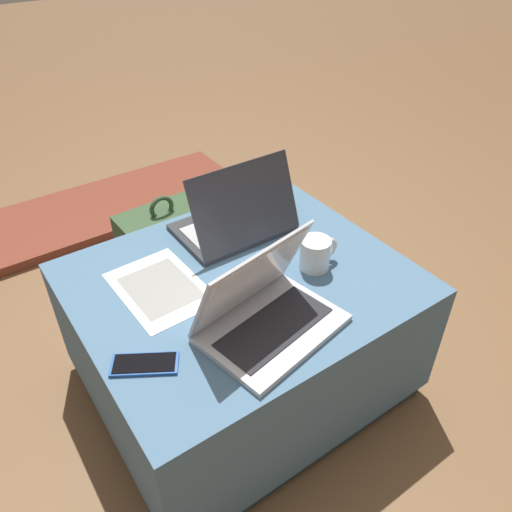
% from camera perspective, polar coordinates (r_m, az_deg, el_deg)
% --- Properties ---
extents(ground_plane, '(14.00, 14.00, 0.00)m').
position_cam_1_polar(ground_plane, '(1.70, -1.44, -13.82)').
color(ground_plane, brown).
extents(ottoman, '(0.90, 0.76, 0.44)m').
position_cam_1_polar(ottoman, '(1.54, -1.57, -8.65)').
color(ottoman, '#2A3D4E').
rests_on(ottoman, ground_plane).
extents(laptop_near, '(0.37, 0.30, 0.23)m').
position_cam_1_polar(laptop_near, '(1.21, 1.08, -6.33)').
color(laptop_near, silver).
rests_on(laptop_near, ottoman).
extents(laptop_far, '(0.34, 0.24, 0.24)m').
position_cam_1_polar(laptop_far, '(1.54, -2.23, 4.21)').
color(laptop_far, '#333338').
rests_on(laptop_far, ottoman).
extents(cell_phone, '(0.16, 0.14, 0.01)m').
position_cam_1_polar(cell_phone, '(1.19, -12.61, -11.96)').
color(cell_phone, '#1E4C9E').
rests_on(cell_phone, ottoman).
extents(backpack, '(0.32, 0.24, 0.45)m').
position_cam_1_polar(backpack, '(1.91, -10.03, -0.08)').
color(backpack, '#385133').
rests_on(backpack, ground_plane).
extents(paper_sheet, '(0.22, 0.30, 0.00)m').
position_cam_1_polar(paper_sheet, '(1.38, -10.89, -3.58)').
color(paper_sheet, white).
rests_on(paper_sheet, ottoman).
extents(coffee_mug, '(0.12, 0.09, 0.09)m').
position_cam_1_polar(coffee_mug, '(1.41, 6.89, 0.29)').
color(coffee_mug, white).
rests_on(coffee_mug, ottoman).
extents(fireplace_hearth, '(1.40, 0.50, 0.04)m').
position_cam_1_polar(fireplace_hearth, '(2.59, -17.17, 5.19)').
color(fireplace_hearth, brown).
rests_on(fireplace_hearth, ground_plane).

